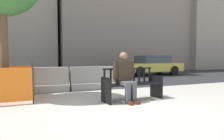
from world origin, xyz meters
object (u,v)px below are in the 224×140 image
Objects in this scene: street_bench at (132,86)px; jersey_barrier_left at (39,82)px; jersey_barrier_centre at (97,80)px; construction_fence at (5,82)px; seated_person at (125,76)px; car_taxi_near at (151,65)px.

street_bench is 3.36m from jersey_barrier_left.
construction_fence is (-2.98, -1.06, 0.16)m from jersey_barrier_centre.
street_bench reaches higher than jersey_barrier_centre.
seated_person reaches higher than construction_fence.
car_taxi_near is at bearing 30.66° from jersey_barrier_left.
seated_person reaches higher than jersey_barrier_left.
seated_person reaches higher than street_bench.
seated_person is at bearing -163.21° from street_bench.
jersey_barrier_left is 8.68m from car_taxi_near.
construction_fence is at bearing -146.43° from car_taxi_near.
car_taxi_near reaches higher than construction_fence.
seated_person is at bearing -127.95° from car_taxi_near.
jersey_barrier_centre is (0.02, 2.43, -0.35)m from seated_person.
car_taxi_near is at bearing 52.05° from seated_person.
car_taxi_near is (5.39, 6.92, -0.02)m from seated_person.
seated_person is 3.26m from jersey_barrier_left.
car_taxi_near is (7.46, 4.42, 0.33)m from jersey_barrier_left.
seated_person is at bearing -50.34° from jersey_barrier_left.
jersey_barrier_centre is at bearing 96.06° from street_bench.
car_taxi_near reaches higher than jersey_barrier_centre.
jersey_barrier_centre is at bearing -1.67° from jersey_barrier_left.
seated_person is 0.30× the size of car_taxi_near.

